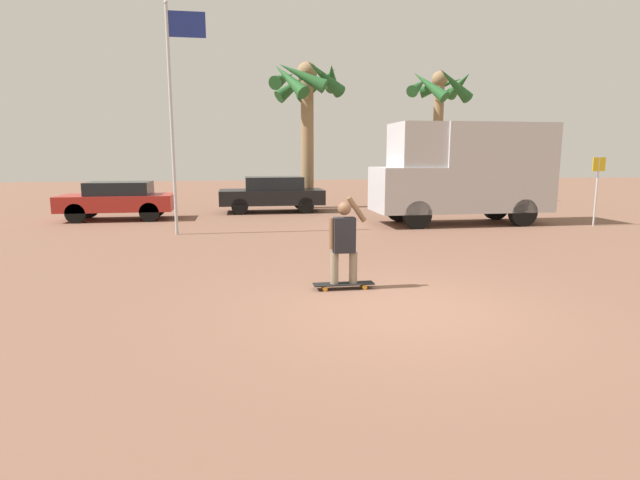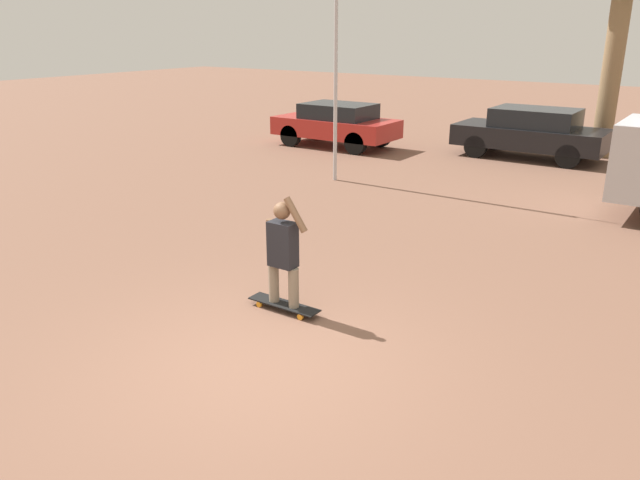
{
  "view_description": "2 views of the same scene",
  "coord_description": "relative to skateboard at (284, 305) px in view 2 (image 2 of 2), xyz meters",
  "views": [
    {
      "loc": [
        -2.38,
        -6.9,
        2.27
      ],
      "look_at": [
        -1.0,
        1.45,
        0.83
      ],
      "focal_mm": 28.0,
      "sensor_mm": 36.0,
      "label": 1
    },
    {
      "loc": [
        4.07,
        -4.75,
        3.61
      ],
      "look_at": [
        -0.57,
        2.03,
        0.79
      ],
      "focal_mm": 35.0,
      "sensor_mm": 36.0,
      "label": 2
    }
  ],
  "objects": [
    {
      "name": "person_skateboarder",
      "position": [
        -0.0,
        -0.0,
        0.8
      ],
      "size": [
        0.65,
        0.22,
        1.5
      ],
      "color": "gray",
      "rests_on": "skateboard"
    },
    {
      "name": "parked_car_red",
      "position": [
        -5.98,
        10.52,
        0.65
      ],
      "size": [
        3.87,
        1.73,
        1.35
      ],
      "color": "black",
      "rests_on": "ground_plane"
    },
    {
      "name": "skateboard",
      "position": [
        0.0,
        0.0,
        0.0
      ],
      "size": [
        1.05,
        0.25,
        0.1
      ],
      "color": "black",
      "rests_on": "ground_plane"
    },
    {
      "name": "parked_car_black",
      "position": [
        -0.38,
        12.13,
        0.67
      ],
      "size": [
        4.16,
        1.78,
        1.43
      ],
      "color": "black",
      "rests_on": "ground_plane"
    },
    {
      "name": "ground_plane",
      "position": [
        0.62,
        -1.26,
        -0.08
      ],
      "size": [
        80.0,
        80.0,
        0.0
      ],
      "primitive_type": "plane",
      "color": "brown"
    },
    {
      "name": "flagpole",
      "position": [
        -3.44,
        6.7,
        3.7
      ],
      "size": [
        1.09,
        0.12,
        6.42
      ],
      "color": "#B7B7BC",
      "rests_on": "ground_plane"
    }
  ]
}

